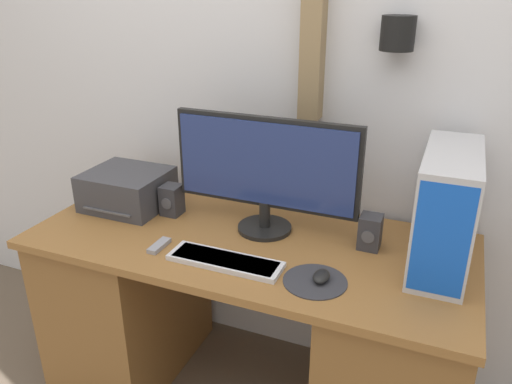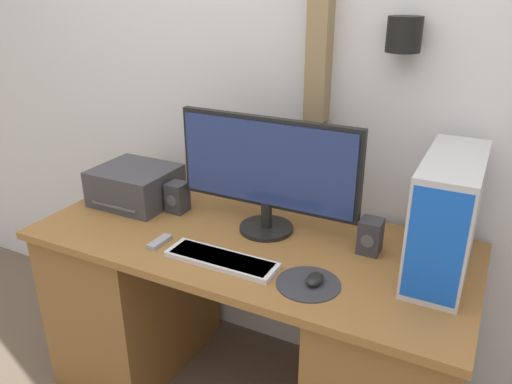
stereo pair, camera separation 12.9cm
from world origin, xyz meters
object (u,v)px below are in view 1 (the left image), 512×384
Objects in this scene: printer at (127,189)px; speaker_right at (370,232)px; keyboard at (225,261)px; computer_tower at (446,210)px; monitor at (265,168)px; speaker_left at (172,200)px; remote_control at (159,246)px; mouse at (321,276)px.

speaker_right is (1.01, 0.03, -0.01)m from printer.
keyboard is 0.84× the size of computer_tower.
speaker_right is at bearing 177.51° from computer_tower.
monitor is at bearing -178.50° from speaker_right.
computer_tower is 1.04m from speaker_left.
speaker_left is at bearing 111.36° from remote_control.
speaker_right is (0.43, 0.29, 0.05)m from keyboard.
monitor is 1.49× the size of computer_tower.
printer is at bearing 164.74° from mouse.
speaker_left is at bearing 143.72° from keyboard.
speaker_left is (-0.37, 0.27, 0.05)m from keyboard.
mouse is 0.74m from speaker_left.
speaker_left is 0.79m from speaker_right.
printer is 2.60× the size of speaker_left.
mouse is at bearing 3.19° from keyboard.
remote_control is at bearing 178.25° from keyboard.
keyboard is at bearing -36.28° from speaker_left.
keyboard is at bearing -156.72° from computer_tower.
speaker_right is at bearing 1.50° from monitor.
monitor is 5.67× the size of speaker_left.
computer_tower reaches higher than speaker_left.
printer is (-0.61, -0.02, -0.17)m from monitor.
remote_control is at bearing -68.64° from speaker_left.
monitor is 0.44m from speaker_right.
speaker_left is at bearing 160.20° from mouse.
speaker_right is at bearing 22.51° from remote_control.
speaker_left is at bearing -178.12° from speaker_right.
speaker_right is 0.75m from remote_control.
remote_control is at bearing -137.06° from monitor.
keyboard is at bearing -176.81° from mouse.
keyboard is 3.18× the size of speaker_left.
remote_control is (-0.59, -0.01, -0.01)m from mouse.
remote_control is at bearing -179.00° from mouse.
monitor is 8.59× the size of mouse.
mouse is 0.76× the size of remote_control.
mouse reaches higher than keyboard.
monitor reaches higher than remote_control.
speaker_right is 1.15× the size of remote_control.
mouse is 0.66× the size of speaker_left.
keyboard is 0.26m from remote_control.
computer_tower is 0.27m from speaker_right.
computer_tower is at bearing 0.01° from monitor.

